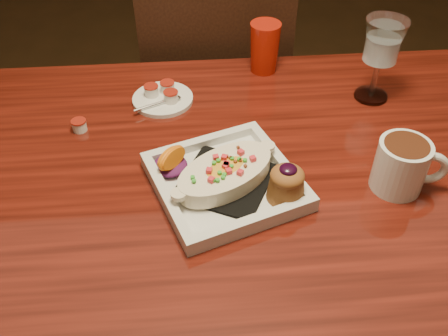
{
  "coord_description": "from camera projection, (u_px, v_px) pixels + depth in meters",
  "views": [
    {
      "loc": [
        -0.08,
        -0.66,
        1.39
      ],
      "look_at": [
        -0.02,
        0.02,
        0.77
      ],
      "focal_mm": 40.0,
      "sensor_mm": 36.0,
      "label": 1
    }
  ],
  "objects": [
    {
      "name": "plate",
      "position": [
        232.0,
        178.0,
        0.89
      ],
      "size": [
        0.31,
        0.31,
        0.08
      ],
      "rotation": [
        0.0,
        0.0,
        0.34
      ],
      "color": "silver",
      "rests_on": "table"
    },
    {
      "name": "saucer",
      "position": [
        162.0,
        97.0,
        1.11
      ],
      "size": [
        0.14,
        0.14,
        0.09
      ],
      "color": "silver",
      "rests_on": "table"
    },
    {
      "name": "goblet",
      "position": [
        382.0,
        46.0,
        1.05
      ],
      "size": [
        0.09,
        0.09,
        0.19
      ],
      "color": "silver",
      "rests_on": "table"
    },
    {
      "name": "chair_far",
      "position": [
        215.0,
        99.0,
        1.55
      ],
      "size": [
        0.42,
        0.42,
        0.93
      ],
      "rotation": [
        0.0,
        0.0,
        3.14
      ],
      "color": "black",
      "rests_on": "floor"
    },
    {
      "name": "red_tumbler",
      "position": [
        265.0,
        48.0,
        1.18
      ],
      "size": [
        0.07,
        0.07,
        0.12
      ],
      "primitive_type": "cone",
      "color": "#B71B0D",
      "rests_on": "table"
    },
    {
      "name": "table",
      "position": [
        236.0,
        218.0,
        0.99
      ],
      "size": [
        1.5,
        0.9,
        0.75
      ],
      "color": "maroon",
      "rests_on": "floor"
    },
    {
      "name": "coffee_mug",
      "position": [
        403.0,
        164.0,
        0.88
      ],
      "size": [
        0.13,
        0.09,
        0.1
      ],
      "rotation": [
        0.0,
        0.0,
        -0.19
      ],
      "color": "silver",
      "rests_on": "table"
    },
    {
      "name": "creamer_loose",
      "position": [
        79.0,
        125.0,
        1.03
      ],
      "size": [
        0.03,
        0.03,
        0.02
      ],
      "color": "silver",
      "rests_on": "table"
    }
  ]
}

